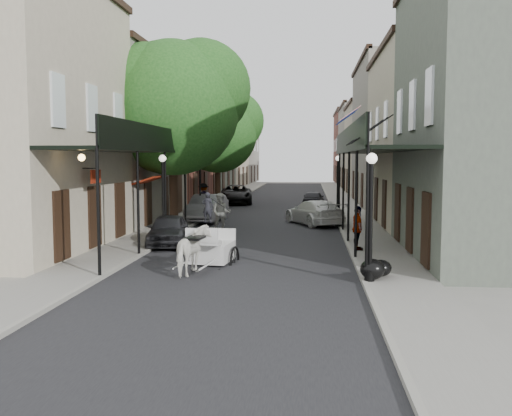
% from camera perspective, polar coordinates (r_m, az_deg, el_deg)
% --- Properties ---
extents(ground, '(140.00, 140.00, 0.00)m').
position_cam_1_polar(ground, '(19.06, -1.77, -6.13)').
color(ground, gray).
rests_on(ground, ground).
extents(road, '(8.00, 90.00, 0.01)m').
position_cam_1_polar(road, '(38.80, 1.93, -0.43)').
color(road, black).
rests_on(road, ground).
extents(sidewalk_left, '(2.20, 90.00, 0.12)m').
position_cam_1_polar(sidewalk_left, '(39.42, -5.34, -0.29)').
color(sidewalk_left, gray).
rests_on(sidewalk_left, ground).
extents(sidewalk_right, '(2.20, 90.00, 0.12)m').
position_cam_1_polar(sidewalk_right, '(38.81, 9.32, -0.41)').
color(sidewalk_right, gray).
rests_on(sidewalk_right, ground).
extents(building_row_left, '(5.00, 80.00, 10.50)m').
position_cam_1_polar(building_row_left, '(49.80, -7.33, 6.77)').
color(building_row_left, '#B5A991').
rests_on(building_row_left, ground).
extents(building_row_right, '(5.00, 80.00, 10.50)m').
position_cam_1_polar(building_row_right, '(48.98, 12.85, 6.72)').
color(building_row_right, gray).
rests_on(building_row_right, ground).
extents(gallery_left, '(2.20, 18.05, 4.88)m').
position_cam_1_polar(gallery_left, '(26.52, -10.25, 5.73)').
color(gallery_left, black).
rests_on(gallery_left, sidewalk_left).
extents(gallery_right, '(2.20, 18.05, 4.88)m').
position_cam_1_polar(gallery_right, '(25.65, 10.94, 5.75)').
color(gallery_right, black).
rests_on(gallery_right, sidewalk_right).
extents(tree_near, '(7.31, 6.80, 9.63)m').
position_cam_1_polar(tree_near, '(29.60, -7.50, 10.41)').
color(tree_near, '#382619').
rests_on(tree_near, sidewalk_left).
extents(tree_far, '(6.45, 6.00, 8.61)m').
position_cam_1_polar(tree_far, '(43.29, -3.37, 7.85)').
color(tree_far, '#382619').
rests_on(tree_far, sidewalk_left).
extents(lamppost_right_near, '(0.32, 0.32, 3.71)m').
position_cam_1_polar(lamppost_right_near, '(16.73, 11.40, -0.68)').
color(lamppost_right_near, black).
rests_on(lamppost_right_near, sidewalk_right).
extents(lamppost_left, '(0.32, 0.32, 3.71)m').
position_cam_1_polar(lamppost_left, '(25.44, -9.28, 1.27)').
color(lamppost_left, black).
rests_on(lamppost_left, sidewalk_left).
extents(lamppost_right_far, '(0.32, 0.32, 3.71)m').
position_cam_1_polar(lamppost_right_far, '(36.63, 8.17, 2.40)').
color(lamppost_right_far, black).
rests_on(lamppost_right_far, sidewalk_right).
extents(horse, '(1.03, 1.89, 1.53)m').
position_cam_1_polar(horse, '(18.16, -6.25, -4.26)').
color(horse, white).
rests_on(horse, ground).
extents(carriage, '(1.73, 2.39, 2.56)m').
position_cam_1_polar(carriage, '(20.38, -4.13, -2.58)').
color(carriage, black).
rests_on(carriage, ground).
extents(pedestrian_walking, '(1.03, 0.84, 1.97)m').
position_cam_1_polar(pedestrian_walking, '(28.11, -3.50, -0.50)').
color(pedestrian_walking, '#B8B8AD').
rests_on(pedestrian_walking, ground).
extents(pedestrian_sidewalk_left, '(1.36, 1.01, 1.87)m').
position_cam_1_polar(pedestrian_sidewalk_left, '(38.58, -5.27, 1.08)').
color(pedestrian_sidewalk_left, gray).
rests_on(pedestrian_sidewalk_left, sidewalk_left).
extents(pedestrian_sidewalk_right, '(0.57, 1.06, 1.72)m').
position_cam_1_polar(pedestrian_sidewalk_right, '(22.43, 10.12, -1.99)').
color(pedestrian_sidewalk_right, gray).
rests_on(pedestrian_sidewalk_right, sidewalk_right).
extents(car_left_near, '(2.02, 4.03, 1.32)m').
position_cam_1_polar(car_left_near, '(24.36, -8.76, -2.18)').
color(car_left_near, black).
rests_on(car_left_near, ground).
extents(car_left_mid, '(1.89, 4.83, 1.57)m').
position_cam_1_polar(car_left_mid, '(33.22, -4.91, -0.01)').
color(car_left_mid, gray).
rests_on(car_left_mid, ground).
extents(car_left_far, '(3.13, 5.76, 1.53)m').
position_cam_1_polar(car_left_far, '(45.98, -2.02, 1.37)').
color(car_left_far, black).
rests_on(car_left_far, ground).
extents(car_right_near, '(3.74, 5.12, 1.38)m').
position_cam_1_polar(car_right_near, '(31.63, 5.86, -0.45)').
color(car_right_near, silver).
rests_on(car_right_near, ground).
extents(car_right_far, '(1.77, 3.84, 1.27)m').
position_cam_1_polar(car_right_far, '(42.79, 5.75, 0.90)').
color(car_right_far, black).
rests_on(car_right_far, ground).
extents(trash_bags, '(0.98, 1.13, 0.62)m').
position_cam_1_polar(trash_bags, '(17.36, 11.89, -5.97)').
color(trash_bags, black).
rests_on(trash_bags, sidewalk_right).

